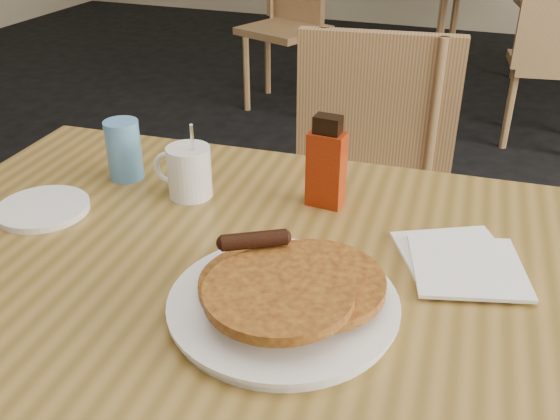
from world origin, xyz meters
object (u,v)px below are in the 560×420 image
(chair_wall_extra, at_px, (289,9))
(coffee_mug, at_px, (188,171))
(chair_main_far, at_px, (363,184))
(syrup_bottle, at_px, (326,165))
(main_table, at_px, (257,285))
(chair_neighbor_near, at_px, (555,50))
(pancake_plate, at_px, (284,296))
(blue_tumbler, at_px, (124,150))

(chair_wall_extra, bearing_deg, coffee_mug, -53.36)
(chair_main_far, xyz_separation_m, coffee_mug, (-0.20, -0.55, 0.25))
(syrup_bottle, bearing_deg, main_table, -97.40)
(main_table, relative_size, chair_wall_extra, 1.43)
(chair_neighbor_near, relative_size, pancake_plate, 2.69)
(syrup_bottle, bearing_deg, chair_neighbor_near, 82.13)
(chair_wall_extra, relative_size, syrup_bottle, 5.56)
(coffee_mug, xyz_separation_m, syrup_bottle, (0.24, 0.05, 0.03))
(chair_main_far, xyz_separation_m, blue_tumbler, (-0.35, -0.52, 0.26))
(main_table, relative_size, blue_tumbler, 11.50)
(chair_main_far, distance_m, chair_wall_extra, 2.27)
(coffee_mug, bearing_deg, blue_tumbler, 174.44)
(chair_main_far, height_order, chair_wall_extra, chair_main_far)
(chair_main_far, relative_size, chair_neighbor_near, 1.09)
(chair_main_far, distance_m, chair_neighbor_near, 1.88)
(main_table, distance_m, chair_main_far, 0.73)
(main_table, xyz_separation_m, blue_tumbler, (-0.35, 0.19, 0.10))
(main_table, relative_size, chair_neighbor_near, 1.57)
(pancake_plate, relative_size, blue_tumbler, 2.73)
(chair_neighbor_near, xyz_separation_m, blue_tumbler, (-0.85, -2.34, 0.31))
(main_table, xyz_separation_m, chair_neighbor_near, (0.50, 2.53, -0.21))
(chair_wall_extra, bearing_deg, pancake_plate, -49.62)
(chair_wall_extra, bearing_deg, blue_tumbler, -56.29)
(main_table, bearing_deg, pancake_plate, -49.47)
(chair_main_far, bearing_deg, main_table, -97.82)
(syrup_bottle, distance_m, blue_tumbler, 0.39)
(chair_neighbor_near, height_order, blue_tumbler, blue_tumbler)
(chair_neighbor_near, bearing_deg, blue_tumbler, -118.43)
(chair_main_far, bearing_deg, chair_wall_extra, 107.07)
(chair_neighbor_near, bearing_deg, chair_wall_extra, 161.81)
(pancake_plate, xyz_separation_m, blue_tumbler, (-0.43, 0.28, 0.03))
(chair_neighbor_near, bearing_deg, chair_main_far, -113.80)
(chair_neighbor_near, height_order, pancake_plate, chair_neighbor_near)
(pancake_plate, height_order, blue_tumbler, blue_tumbler)
(chair_main_far, height_order, syrup_bottle, chair_main_far)
(chair_wall_extra, xyz_separation_m, pancake_plate, (1.02, -2.86, 0.23))
(main_table, distance_m, syrup_bottle, 0.25)
(main_table, distance_m, pancake_plate, 0.14)
(chair_main_far, bearing_deg, syrup_bottle, -93.14)
(chair_neighbor_near, height_order, syrup_bottle, syrup_bottle)
(chair_main_far, relative_size, syrup_bottle, 5.57)
(main_table, xyz_separation_m, chair_main_far, (0.00, 0.71, -0.16))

